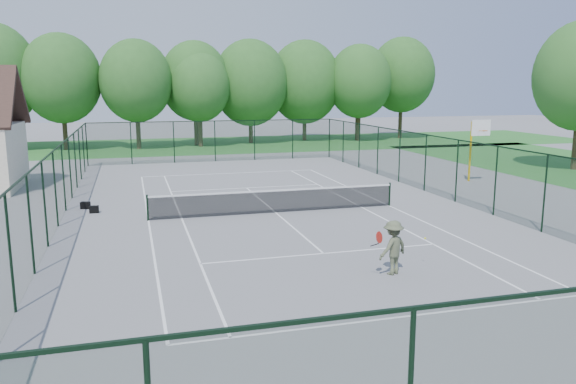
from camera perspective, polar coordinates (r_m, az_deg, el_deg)
name	(u,v)px	position (r m, az deg, el deg)	size (l,w,h in m)	color
ground	(276,213)	(24.85, -1.25, -2.12)	(140.00, 140.00, 0.00)	gray
grass_far	(197,145)	(54.09, -9.26, 4.71)	(80.00, 16.00, 0.01)	#30792E
court_lines	(276,213)	(24.85, -1.25, -2.11)	(11.05, 23.85, 0.01)	white
tennis_net	(276,200)	(24.73, -1.26, -0.82)	(11.08, 0.08, 1.10)	black
fence_enclosure	(276,178)	(24.55, -1.27, 1.43)	(18.05, 36.05, 3.02)	#1A3723
tree_line_far	(195,81)	(53.81, -9.45, 11.06)	(39.40, 6.40, 9.70)	#42311F
basketball_goal	(476,138)	(34.13, 18.58, 5.19)	(1.20, 1.43, 3.65)	#E1B105
sports_bag_a	(94,209)	(26.23, -19.10, -1.68)	(0.40, 0.24, 0.32)	black
sports_bag_b	(85,205)	(27.26, -19.89, -1.28)	(0.41, 0.25, 0.32)	black
tennis_player	(393,247)	(16.97, 10.62, -5.56)	(2.20, 0.98, 1.63)	#555C40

